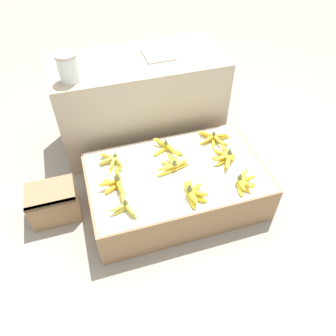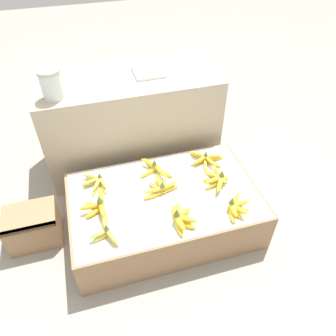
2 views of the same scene
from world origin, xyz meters
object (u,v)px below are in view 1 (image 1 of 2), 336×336
object	(u,v)px
banana_bunch_middle_left	(116,183)
glass_jar	(68,67)
foam_tray_white	(158,54)
banana_bunch_middle_midleft	(173,165)
banana_bunch_back_midright	(214,138)
banana_bunch_front_midright	(243,182)
banana_bunch_back_midleft	(166,147)
wooden_crate	(53,203)
banana_bunch_front_left	(125,206)
banana_bunch_back_left	(112,161)
banana_bunch_middle_midright	(226,157)
banana_bunch_front_midleft	(194,192)

from	to	relation	value
banana_bunch_middle_left	glass_jar	bearing A→B (deg)	102.58
glass_jar	foam_tray_white	world-z (taller)	glass_jar
banana_bunch_middle_midleft	banana_bunch_back_midright	xyz separation A→B (m)	(0.36, 0.18, -0.00)
banana_bunch_front_midright	banana_bunch_back_midright	distance (m)	0.44
banana_bunch_back_midright	foam_tray_white	xyz separation A→B (m)	(-0.25, 0.52, 0.41)
banana_bunch_back_midleft	glass_jar	world-z (taller)	glass_jar
banana_bunch_middle_left	banana_bunch_front_midright	bearing A→B (deg)	-16.33
wooden_crate	banana_bunch_middle_midleft	size ratio (longest dim) A/B	1.31
foam_tray_white	banana_bunch_middle_midleft	bearing A→B (deg)	-99.10
banana_bunch_back_midright	banana_bunch_middle_midleft	bearing A→B (deg)	-153.62
banana_bunch_front_midright	banana_bunch_back_midleft	xyz separation A→B (m)	(-0.36, 0.45, -0.00)
banana_bunch_front_left	banana_bunch_back_left	distance (m)	0.39
banana_bunch_middle_midleft	banana_bunch_back_left	bearing A→B (deg)	156.23
banana_bunch_front_midright	banana_bunch_back_left	bearing A→B (deg)	149.81
banana_bunch_middle_midright	foam_tray_white	size ratio (longest dim) A/B	1.11
banana_bunch_middle_left	banana_bunch_back_left	bearing A→B (deg)	85.87
banana_bunch_middle_midright	banana_bunch_back_left	distance (m)	0.75
banana_bunch_front_left	banana_bunch_middle_midleft	xyz separation A→B (m)	(0.36, 0.23, -0.00)
foam_tray_white	banana_bunch_middle_left	bearing A→B (deg)	-123.49
banana_bunch_front_midright	banana_bunch_back_midleft	distance (m)	0.57
banana_bunch_front_left	glass_jar	distance (m)	0.93
banana_bunch_middle_midleft	glass_jar	xyz separation A→B (m)	(-0.51, 0.54, 0.49)
banana_bunch_back_left	banana_bunch_front_midleft	bearing A→B (deg)	-45.48
banana_bunch_middle_midright	banana_bunch_back_left	xyz separation A→B (m)	(-0.72, 0.19, -0.01)
banana_bunch_front_left	banana_bunch_front_midleft	bearing A→B (deg)	-3.26
banana_bunch_front_midleft	banana_bunch_back_midleft	world-z (taller)	banana_bunch_front_midleft
banana_bunch_middle_left	banana_bunch_back_left	size ratio (longest dim) A/B	1.20
banana_bunch_middle_midleft	banana_bunch_back_left	xyz separation A→B (m)	(-0.37, 0.16, -0.00)
banana_bunch_front_left	banana_bunch_middle_midright	xyz separation A→B (m)	(0.72, 0.21, 0.00)
banana_bunch_back_midright	banana_bunch_back_midleft	bearing A→B (deg)	179.17
banana_bunch_middle_midright	foam_tray_white	distance (m)	0.87
wooden_crate	banana_bunch_back_left	world-z (taller)	banana_bunch_back_left
banana_bunch_front_midright	banana_bunch_back_midright	xyz separation A→B (m)	(-0.01, 0.44, -0.01)
banana_bunch_front_left	wooden_crate	bearing A→B (deg)	143.07
banana_bunch_back_midleft	banana_bunch_back_midright	xyz separation A→B (m)	(0.35, -0.01, -0.00)
wooden_crate	glass_jar	distance (m)	0.87
banana_bunch_back_left	banana_bunch_middle_midright	bearing A→B (deg)	-14.65
banana_bunch_middle_midleft	banana_bunch_back_midleft	xyz separation A→B (m)	(0.01, 0.18, -0.00)
banana_bunch_back_midright	banana_bunch_middle_left	bearing A→B (deg)	-163.15
wooden_crate	banana_bunch_front_midleft	distance (m)	0.92
banana_bunch_front_left	glass_jar	size ratio (longest dim) A/B	1.14
banana_bunch_middle_left	banana_bunch_middle_midleft	distance (m)	0.38
banana_bunch_front_midright	banana_bunch_back_left	distance (m)	0.85
banana_bunch_front_midleft	wooden_crate	bearing A→B (deg)	157.70
banana_bunch_back_midright	foam_tray_white	bearing A→B (deg)	115.23
banana_bunch_front_left	banana_bunch_middle_left	size ratio (longest dim) A/B	0.85
banana_bunch_front_left	banana_bunch_middle_midleft	bearing A→B (deg)	32.70
banana_bunch_front_midleft	banana_bunch_front_midright	size ratio (longest dim) A/B	1.19
banana_bunch_front_left	banana_bunch_middle_midright	size ratio (longest dim) A/B	0.85
banana_bunch_front_midright	wooden_crate	bearing A→B (deg)	163.14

